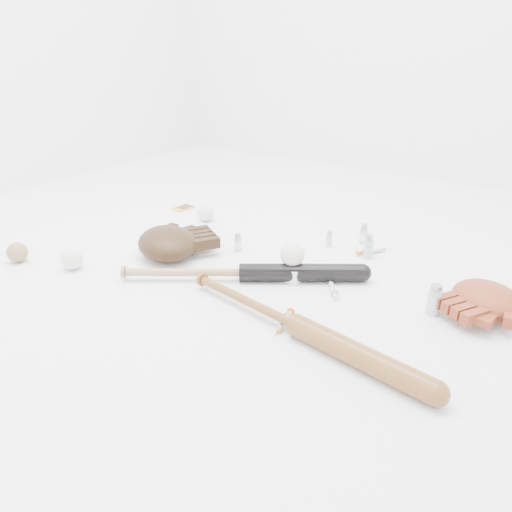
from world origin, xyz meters
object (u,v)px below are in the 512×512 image
Objects in this scene: bat_dark at (242,273)px; glove_dark at (167,243)px; bat_wood at (297,325)px; pedestal at (292,272)px.

glove_dark is at bearing 144.69° from bat_dark.
bat_wood is 0.33m from pedestal.
bat_dark is 0.99× the size of bat_wood.
bat_dark is 0.35m from bat_wood.
bat_dark is 10.05× the size of pedestal.
bat_wood is at bearing -64.16° from bat_dark.
glove_dark is at bearing -167.42° from pedestal.
bat_dark is 0.16m from pedestal.
bat_wood is 2.79× the size of glove_dark.
bat_wood is (0.30, -0.17, 0.00)m from bat_dark.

